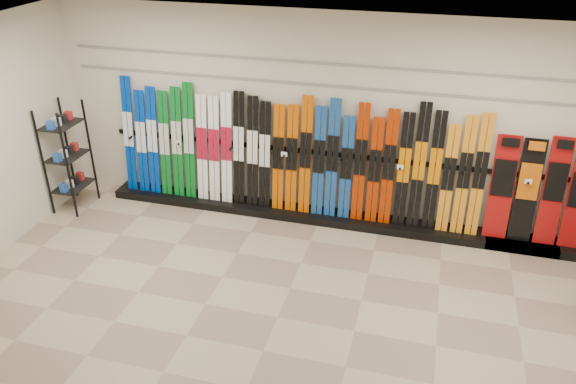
# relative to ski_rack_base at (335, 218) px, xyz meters

# --- Properties ---
(floor) EXTENTS (8.00, 8.00, 0.00)m
(floor) POSITION_rel_ski_rack_base_xyz_m (-0.22, -2.28, -0.06)
(floor) COLOR gray
(floor) RESTS_ON ground
(back_wall) EXTENTS (8.00, 0.00, 8.00)m
(back_wall) POSITION_rel_ski_rack_base_xyz_m (-0.22, 0.22, 1.44)
(back_wall) COLOR beige
(back_wall) RESTS_ON floor
(ceiling) EXTENTS (8.00, 8.00, 0.00)m
(ceiling) POSITION_rel_ski_rack_base_xyz_m (-0.22, -2.28, 2.94)
(ceiling) COLOR silver
(ceiling) RESTS_ON back_wall
(ski_rack_base) EXTENTS (8.00, 0.40, 0.12)m
(ski_rack_base) POSITION_rel_ski_rack_base_xyz_m (0.00, 0.00, 0.00)
(ski_rack_base) COLOR black
(ski_rack_base) RESTS_ON floor
(skis) EXTENTS (5.37, 0.22, 1.80)m
(skis) POSITION_rel_ski_rack_base_xyz_m (-0.68, 0.04, 0.89)
(skis) COLOR #0034AE
(skis) RESTS_ON ski_rack_base
(snowboards) EXTENTS (1.26, 0.23, 1.48)m
(snowboards) POSITION_rel_ski_rack_base_xyz_m (2.69, 0.07, 0.77)
(snowboards) COLOR #990C0C
(snowboards) RESTS_ON ski_rack_base
(accessory_rack) EXTENTS (0.40, 0.60, 1.65)m
(accessory_rack) POSITION_rel_ski_rack_base_xyz_m (-3.97, -0.58, 0.76)
(accessory_rack) COLOR black
(accessory_rack) RESTS_ON floor
(slatwall_rail_0) EXTENTS (7.60, 0.02, 0.03)m
(slatwall_rail_0) POSITION_rel_ski_rack_base_xyz_m (-0.22, 0.20, 1.94)
(slatwall_rail_0) COLOR gray
(slatwall_rail_0) RESTS_ON back_wall
(slatwall_rail_1) EXTENTS (7.60, 0.02, 0.03)m
(slatwall_rail_1) POSITION_rel_ski_rack_base_xyz_m (-0.22, 0.20, 2.24)
(slatwall_rail_1) COLOR gray
(slatwall_rail_1) RESTS_ON back_wall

